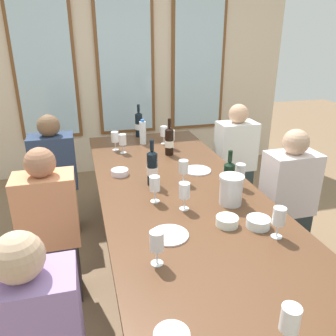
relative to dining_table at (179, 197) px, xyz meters
The scene contains 29 objects.
ground_plane 0.68m from the dining_table, ahead, with size 12.00×12.00×0.00m, color brown.
back_wall_with_windows 2.48m from the dining_table, 90.00° to the left, with size 4.27×0.10×2.90m.
dining_table is the anchor object (origin of this frame).
white_plate_0 0.38m from the dining_table, 50.48° to the left, with size 0.22×0.22×0.01m, color white.
white_plate_1 0.58m from the dining_table, 111.65° to the right, with size 0.21×0.21×0.01m, color white.
metal_pitcher 0.41m from the dining_table, 47.02° to the right, with size 0.16×0.16×0.19m.
wine_bottle_0 0.75m from the dining_table, 80.02° to the left, with size 0.08×0.08×0.32m.
wine_bottle_1 0.38m from the dining_table, 23.83° to the right, with size 0.08×0.08×0.30m.
wine_bottle_2 0.28m from the dining_table, 139.23° to the left, with size 0.08×0.08×0.33m.
wine_bottle_3 1.35m from the dining_table, 91.33° to the left, with size 0.08×0.08×0.33m.
tasting_bowl_0 0.65m from the dining_table, 63.07° to the right, with size 0.13×0.13×0.05m, color white.
tasting_bowl_1 0.52m from the dining_table, 134.49° to the left, with size 0.13×0.13×0.04m, color white.
tasting_bowl_3 0.54m from the dining_table, 75.69° to the right, with size 0.13×0.13×0.05m, color white.
water_bottle 1.09m from the dining_table, 92.13° to the left, with size 0.06×0.06×0.24m.
wine_glass_0 0.92m from the dining_table, 78.02° to the left, with size 0.07×0.07×0.17m.
wine_glass_1 1.03m from the dining_table, 108.49° to the left, with size 0.07×0.07×0.17m.
wine_glass_2 1.05m from the dining_table, 81.38° to the left, with size 0.07×0.07×0.17m.
wine_glass_3 0.46m from the dining_table, ahead, with size 0.07×0.07×0.17m.
wine_glass_5 1.31m from the dining_table, 90.22° to the right, with size 0.07×0.07×0.17m.
wine_glass_6 0.21m from the dining_table, 57.23° to the left, with size 0.07×0.07×0.17m.
wine_glass_7 0.92m from the dining_table, 107.03° to the left, with size 0.07×0.07×0.17m.
wine_glass_8 0.79m from the dining_table, 63.94° to the right, with size 0.07×0.07×0.17m.
wine_glass_9 0.33m from the dining_table, 99.52° to the right, with size 0.07×0.07×0.17m.
wine_glass_10 0.83m from the dining_table, 113.76° to the right, with size 0.07×0.07×0.17m.
wine_glass_11 0.29m from the dining_table, 146.98° to the right, with size 0.07×0.07×0.17m.
seated_person_2 0.89m from the dining_table, behind, with size 0.38×0.24×1.11m.
seated_person_3 0.89m from the dining_table, ahead, with size 0.38×0.24×1.11m.
seated_person_4 1.28m from the dining_table, 133.37° to the left, with size 0.38×0.24×1.11m.
seated_person_5 1.28m from the dining_table, 46.49° to the left, with size 0.38×0.24×1.11m.
Camera 1 is at (-0.62, -2.03, 1.76)m, focal length 36.40 mm.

